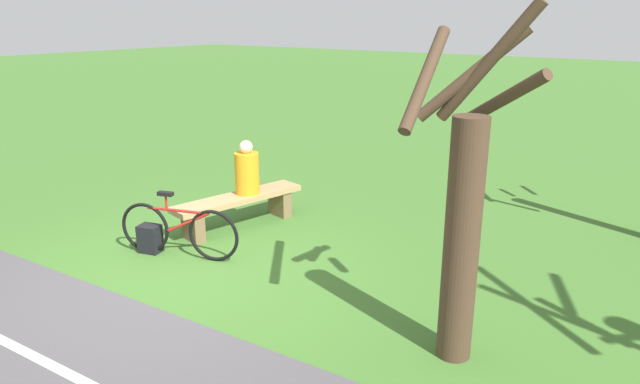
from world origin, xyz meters
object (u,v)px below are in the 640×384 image
Objects in this scene: backpack at (150,239)px; tree_near_bench at (464,211)px; bicycle at (179,230)px; person_seated at (247,171)px; bench at (239,205)px.

backpack is 0.12× the size of tree_near_bench.
bicycle is at bearing 104.77° from backpack.
backpack is at bearing -0.70° from person_seated.
bicycle reaches higher than backpack.
bench is 4.18m from tree_near_bench.
bicycle reaches higher than bench.
bicycle is (1.24, 0.12, 0.02)m from bench.
bench is at bearing 0.00° from person_seated.
person_seated is (-0.17, 0.04, 0.48)m from bench.
bicycle is 0.50× the size of tree_near_bench.
bench reaches higher than backpack.
bench is at bearing 166.78° from backpack.
backpack is at bearing 175.47° from bicycle.
person_seated is 1.68m from backpack.
backpack is (1.52, -0.35, -0.64)m from person_seated.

